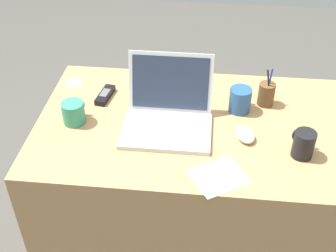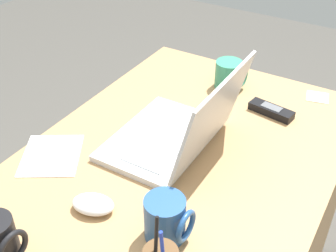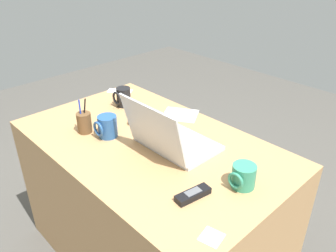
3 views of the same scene
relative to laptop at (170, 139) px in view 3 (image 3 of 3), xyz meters
name	(u,v)px [view 3 (image 3 of 3)]	position (x,y,z in m)	size (l,w,h in m)	color
desk	(151,203)	(0.11, 0.02, -0.42)	(1.27, 0.77, 0.73)	tan
laptop	(170,139)	(0.00, 0.00, 0.00)	(0.34, 0.30, 0.25)	silver
computer_mouse	(136,119)	(0.30, -0.05, -0.04)	(0.07, 0.10, 0.03)	white
coffee_mug_white	(107,127)	(0.28, 0.13, 0.00)	(0.09, 0.10, 0.10)	#26518C
coffee_mug_tall	(123,97)	(0.50, -0.12, 0.00)	(0.08, 0.09, 0.10)	black
coffee_mug_spare	(243,176)	(-0.37, -0.02, -0.01)	(0.09, 0.10, 0.09)	#338C6B
cordless_phone	(193,195)	(-0.29, 0.16, -0.04)	(0.06, 0.14, 0.03)	black
pen_holder	(84,122)	(0.39, 0.19, 0.00)	(0.07, 0.07, 0.17)	brown
paper_note_near_laptop	(180,115)	(0.21, -0.27, -0.05)	(0.18, 0.15, 0.00)	white
paper_note_left	(211,237)	(-0.46, 0.26, -0.05)	(0.07, 0.07, 0.00)	white
paper_note_right	(120,91)	(0.68, -0.23, -0.05)	(0.15, 0.06, 0.00)	white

